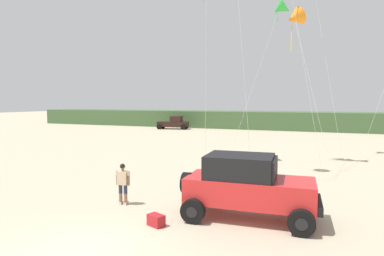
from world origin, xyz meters
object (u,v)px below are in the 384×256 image
at_px(jeep, 247,185).
at_px(kite_black_sled, 279,9).
at_px(distant_pickup, 174,123).
at_px(kite_purple_stunt, 294,18).
at_px(person_watching, 123,182).
at_px(cooler_box, 156,220).

height_order(jeep, kite_black_sled, kite_black_sled).
bearing_deg(distant_pickup, kite_black_sled, -50.52).
bearing_deg(jeep, kite_purple_stunt, 87.89).
relative_size(person_watching, kite_purple_stunt, 0.16).
distance_m(jeep, distant_pickup, 38.56).
distance_m(cooler_box, kite_purple_stunt, 16.58).
bearing_deg(kite_purple_stunt, person_watching, -114.50).
bearing_deg(kite_purple_stunt, cooler_box, -102.99).
height_order(person_watching, kite_black_sled, kite_black_sled).
relative_size(kite_purple_stunt, kite_black_sled, 0.94).
height_order(cooler_box, kite_black_sled, kite_black_sled).
relative_size(person_watching, distant_pickup, 0.34).
xyz_separation_m(person_watching, cooler_box, (2.31, -1.51, -0.75)).
relative_size(distant_pickup, kite_purple_stunt, 0.47).
xyz_separation_m(jeep, distant_pickup, (-18.80, 33.67, -0.26)).
xyz_separation_m(cooler_box, kite_purple_stunt, (3.07, 13.33, 9.38)).
distance_m(distant_pickup, kite_purple_stunt, 30.59).
relative_size(cooler_box, kite_purple_stunt, 0.05).
distance_m(jeep, kite_black_sled, 14.66).
bearing_deg(person_watching, kite_purple_stunt, 65.50).
relative_size(jeep, cooler_box, 8.80).
distance_m(person_watching, cooler_box, 2.86).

